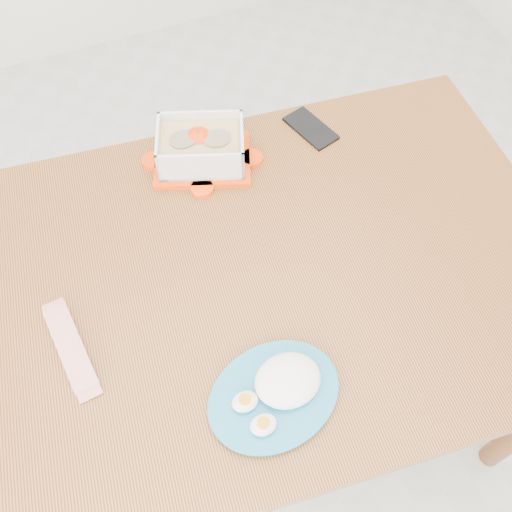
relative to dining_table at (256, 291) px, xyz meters
name	(u,v)px	position (x,y,z in m)	size (l,w,h in m)	color
ground	(262,333)	(0.10, 0.19, -0.67)	(3.50, 3.50, 0.00)	#B7B7B2
dining_table	(256,291)	(0.00, 0.00, 0.00)	(1.45, 1.04, 0.75)	#915D29
food_container	(201,148)	(0.00, 0.34, 0.13)	(0.27, 0.24, 0.10)	#FF3F07
orange_fruit	(199,145)	(0.00, 0.35, 0.13)	(0.09, 0.09, 0.09)	#F34104
rice_plate	(278,390)	(-0.07, -0.26, 0.11)	(0.29, 0.29, 0.07)	teal
candy_bar	(70,347)	(-0.40, -0.02, 0.09)	(0.19, 0.05, 0.02)	red
smartphone	(311,128)	(0.29, 0.33, 0.09)	(0.07, 0.14, 0.01)	black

